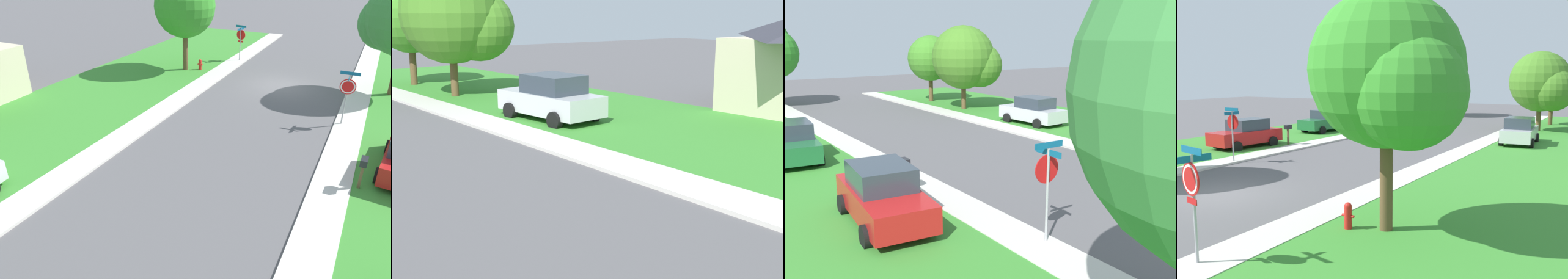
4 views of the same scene
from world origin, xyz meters
TOP-DOWN VIEW (x-y plane):
  - ground_plane at (0.00, 0.00)m, footprint 120.00×120.00m
  - sidewalk_east at (4.70, 12.00)m, footprint 1.40×56.00m
  - lawn_east at (9.40, 12.00)m, footprint 8.00×56.00m
  - sidewalk_west at (-4.70, 12.00)m, footprint 1.40×56.00m
  - lawn_west at (-9.40, 12.00)m, footprint 8.00×56.00m
  - stop_sign_near_corner at (4.53, -4.58)m, footprint 0.90×0.90m
  - stop_sign_far_corner at (-4.31, 4.71)m, footprint 0.92×0.92m
  - car_green_across_road at (-7.73, 17.21)m, footprint 2.35×4.45m
  - car_red_driveway_right at (-7.25, 8.42)m, footprint 2.38×4.47m
  - car_silver_near_corner at (6.85, 18.01)m, footprint 2.27×4.42m
  - tree_sidewalk_far at (7.42, -0.57)m, footprint 4.53×4.21m
  - tree_sidewalk_mid at (6.90, 25.53)m, footprint 5.03×4.68m
  - tree_across_left at (6.96, 30.87)m, footprint 4.05×3.77m
  - tree_across_right at (-5.75, 35.30)m, footprint 5.90×5.49m
  - fire_hydrant at (6.21, -0.86)m, footprint 0.38×0.22m
  - mailbox at (-5.63, 10.37)m, footprint 0.26×0.49m

SIDE VIEW (x-z plane):
  - ground_plane at x=0.00m, z-range 0.00..0.00m
  - lawn_east at x=9.40m, z-range 0.00..0.08m
  - lawn_west at x=-9.40m, z-range 0.00..0.08m
  - sidewalk_east at x=4.70m, z-range 0.00..0.10m
  - sidewalk_west at x=-4.70m, z-range 0.00..0.10m
  - fire_hydrant at x=6.21m, z-range 0.02..0.85m
  - car_green_across_road at x=-7.73m, z-range -0.01..1.75m
  - car_red_driveway_right at x=-7.25m, z-range -0.01..1.75m
  - car_silver_near_corner at x=6.85m, z-range -0.01..1.75m
  - mailbox at x=-5.63m, z-range 0.35..1.66m
  - stop_sign_near_corner at x=4.53m, z-range 0.49..3.26m
  - stop_sign_far_corner at x=-4.31m, z-range 0.50..3.27m
  - tree_across_left at x=6.96m, z-range 0.77..6.33m
  - tree_sidewalk_mid at x=6.90m, z-range 0.64..6.91m
  - tree_sidewalk_far at x=7.42m, z-range 1.04..7.63m
  - tree_across_right at x=-5.75m, z-range 0.88..8.48m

